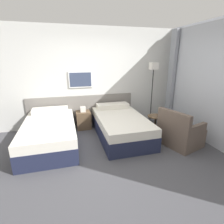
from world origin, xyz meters
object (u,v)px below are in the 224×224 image
at_px(bed_near_window, 120,126).
at_px(armchair, 180,133).
at_px(bed_near_door, 50,133).
at_px(side_table, 155,123).
at_px(floor_lamp, 153,75).
at_px(nightstand, 83,120).

bearing_deg(bed_near_window, armchair, -34.69).
height_order(bed_near_door, side_table, bed_near_door).
height_order(bed_near_door, bed_near_window, same).
relative_size(side_table, armchair, 0.57).
distance_m(bed_near_window, side_table, 0.86).
xyz_separation_m(floor_lamp, armchair, (-0.02, -1.46, -1.15)).
distance_m(floor_lamp, side_table, 1.45).
bearing_deg(nightstand, bed_near_door, -138.23).
bearing_deg(armchair, side_table, 15.45).
bearing_deg(floor_lamp, bed_near_window, -150.27).
height_order(floor_lamp, armchair, floor_lamp).
relative_size(nightstand, floor_lamp, 0.35).
relative_size(bed_near_window, armchair, 2.03).
distance_m(bed_near_door, side_table, 2.51).
bearing_deg(armchair, bed_near_window, 37.78).
bearing_deg(nightstand, armchair, -37.86).
xyz_separation_m(nightstand, armchair, (1.98, -1.54, 0.02)).
distance_m(bed_near_window, floor_lamp, 1.77).
bearing_deg(side_table, armchair, -57.02).
height_order(bed_near_window, armchair, armchair).
xyz_separation_m(floor_lamp, side_table, (-0.36, -0.94, -1.04)).
height_order(bed_near_window, side_table, bed_near_window).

